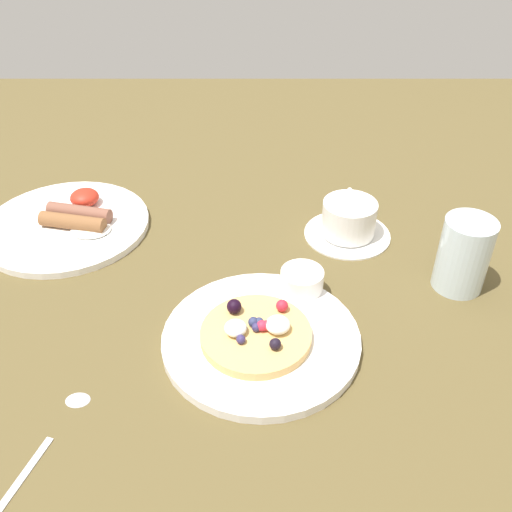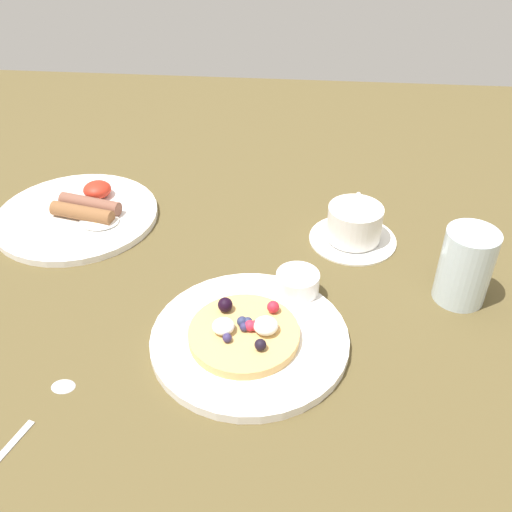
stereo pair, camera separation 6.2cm
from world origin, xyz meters
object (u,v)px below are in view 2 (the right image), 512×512
syrup_ramekin (298,282)px  teaspoon (38,413)px  pancake_plate (250,339)px  water_glass (465,266)px  breakfast_plate (77,216)px  coffee_cup (355,222)px  coffee_saucer (353,239)px

syrup_ramekin → teaspoon: bearing=-141.3°
pancake_plate → syrup_ramekin: bearing=58.5°
syrup_ramekin → water_glass: size_ratio=0.55×
pancake_plate → teaspoon: pancake_plate is taller
pancake_plate → teaspoon: bearing=-149.3°
breakfast_plate → syrup_ramekin: bearing=-24.2°
breakfast_plate → coffee_cup: bearing=-2.3°
breakfast_plate → pancake_plate: bearing=-39.4°
teaspoon → coffee_saucer: bearing=45.7°
pancake_plate → syrup_ramekin: 10.93cm
breakfast_plate → coffee_cup: size_ratio=2.33×
coffee_saucer → water_glass: bearing=-41.6°
syrup_ramekin → teaspoon: syrup_ramekin is taller
breakfast_plate → water_glass: (58.90, -14.26, 4.79)cm
coffee_saucer → teaspoon: same height
syrup_ramekin → breakfast_plate: syrup_ramekin is taller
pancake_plate → coffee_cup: bearing=59.9°
syrup_ramekin → breakfast_plate: (-36.83, 16.51, -2.21)cm
syrup_ramekin → coffee_cup: (8.24, 14.69, 0.61)cm
syrup_ramekin → coffee_saucer: size_ratio=0.43×
pancake_plate → water_glass: 30.30cm
syrup_ramekin → coffee_cup: size_ratio=0.52×
coffee_saucer → pancake_plate: bearing=-120.2°
pancake_plate → teaspoon: (-22.20, -13.16, -0.40)cm
coffee_cup → water_glass: bearing=-41.9°
coffee_cup → teaspoon: 51.74cm
coffee_cup → water_glass: 18.71cm
pancake_plate → breakfast_plate: (-31.23, 25.66, -0.08)cm
breakfast_plate → teaspoon: bearing=-76.9°
pancake_plate → breakfast_plate: size_ratio=0.94×
syrup_ramekin → water_glass: bearing=5.8°
pancake_plate → breakfast_plate: bearing=140.6°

